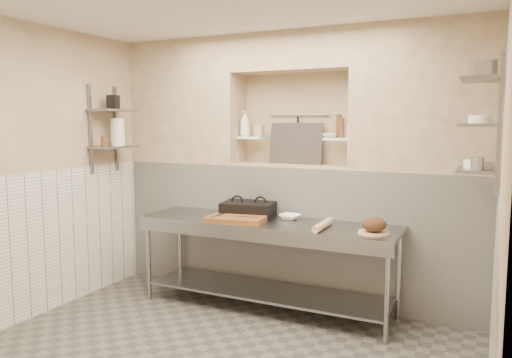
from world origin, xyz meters
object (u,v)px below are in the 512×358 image
Objects in this scene: panini_press at (249,209)px; cutting_board at (237,219)px; rolling_pin at (323,225)px; jug_left at (118,132)px; bread_loaf at (374,224)px; mixing_bowl at (290,217)px; bottle_soap at (245,124)px; bowl_alcove at (330,136)px; prep_table at (266,247)px.

cutting_board is (0.02, -0.30, -0.05)m from panini_press.
rolling_pin is at bearing 1.92° from cutting_board.
bread_loaf is at bearing -0.36° from jug_left.
mixing_bowl is 0.73× the size of bottle_soap.
bread_loaf reaches higher than panini_press.
panini_press is 0.99m from bottle_soap.
panini_press is 2.85× the size of mixing_bowl.
bowl_alcove is at bearing 50.60° from mixing_bowl.
rolling_pin is at bearing -0.67° from jug_left.
rolling_pin is at bearing -30.13° from bottle_soap.
prep_table is 2.11m from jug_left.
panini_press is at bearing 94.09° from cutting_board.
rolling_pin is at bearing -76.87° from bowl_alcove.
cutting_board is at bearing -2.15° from jug_left.
prep_table is 1.31m from bowl_alcove.
prep_table is at bearing 24.72° from cutting_board.
cutting_board is (-0.26, -0.12, 0.28)m from prep_table.
mixing_bowl is 0.69× the size of jug_left.
bottle_soap is (-1.60, 0.65, 0.87)m from bread_loaf.
bread_loaf is at bearing 1.24° from rolling_pin.
panini_press is 1.13m from bowl_alcove.
bottle_soap reaches higher than cutting_board.
panini_press is 1.06× the size of cutting_board.
bottle_soap is 1.94× the size of bowl_alcove.
rolling_pin is 3.07× the size of bowl_alcove.
mixing_bowl is (0.17, 0.19, 0.28)m from prep_table.
rolling_pin is at bearing -178.76° from bread_loaf.
bowl_alcove is (0.73, 0.67, 0.81)m from cutting_board.
jug_left is at bearing 177.85° from cutting_board.
cutting_board is at bearing -144.13° from mixing_bowl.
mixing_bowl reaches higher than prep_table.
bowl_alcove reaches higher than mixing_bowl.
bowl_alcove reaches higher than panini_press.
bread_loaf is at bearing -22.10° from bottle_soap.
bottle_soap reaches higher than prep_table.
cutting_board is 0.87m from rolling_pin.
cutting_board is 1.19m from bottle_soap.
bread_loaf is 0.76× the size of bottle_soap.
jug_left is (-2.26, -0.61, 0.03)m from bowl_alcove.
bowl_alcove is (0.29, 0.35, 0.81)m from mixing_bowl.
jug_left is at bearing 179.33° from rolling_pin.
jug_left is at bearing 179.64° from bread_loaf.
prep_table is 5.77× the size of rolling_pin.
panini_press is 1.95× the size of jug_left.
prep_table is 0.38m from mixing_bowl.
prep_table is at bearing 2.01° from jug_left.
jug_left is at bearing 179.46° from panini_press.
bread_loaf is (1.36, -0.26, 0.01)m from panini_press.
mixing_bowl is 2.15m from jug_left.
bottle_soap reaches higher than panini_press.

